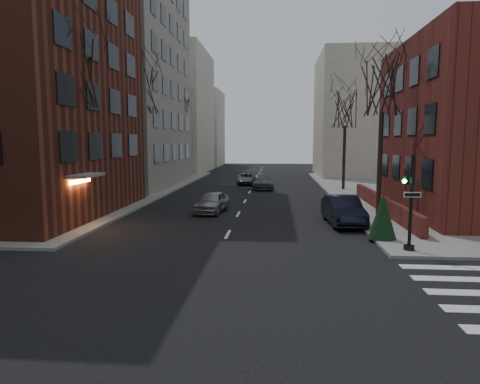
# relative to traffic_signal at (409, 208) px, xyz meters

# --- Properties ---
(ground) EXTENTS (160.00, 160.00, 0.00)m
(ground) POSITION_rel_traffic_signal_xyz_m (-7.94, -8.99, -1.91)
(ground) COLOR black
(ground) RESTS_ON ground
(building_left_tan) EXTENTS (18.00, 18.00, 28.00)m
(building_left_tan) POSITION_rel_traffic_signal_xyz_m (-24.94, 25.01, 12.09)
(building_left_tan) COLOR gray
(building_left_tan) RESTS_ON ground
(low_wall_right) EXTENTS (0.35, 16.00, 1.00)m
(low_wall_right) POSITION_rel_traffic_signal_xyz_m (1.36, 10.01, -1.26)
(low_wall_right) COLOR maroon
(low_wall_right) RESTS_ON sidewalk_far_right
(building_distant_la) EXTENTS (14.00, 16.00, 18.00)m
(building_distant_la) POSITION_rel_traffic_signal_xyz_m (-22.94, 46.01, 7.09)
(building_distant_la) COLOR beige
(building_distant_la) RESTS_ON ground
(building_distant_ra) EXTENTS (14.00, 14.00, 16.00)m
(building_distant_ra) POSITION_rel_traffic_signal_xyz_m (7.06, 41.01, 6.09)
(building_distant_ra) COLOR beige
(building_distant_ra) RESTS_ON ground
(building_distant_lb) EXTENTS (10.00, 12.00, 14.00)m
(building_distant_lb) POSITION_rel_traffic_signal_xyz_m (-20.94, 63.01, 5.09)
(building_distant_lb) COLOR beige
(building_distant_lb) RESTS_ON ground
(traffic_signal) EXTENTS (0.76, 0.44, 4.00)m
(traffic_signal) POSITION_rel_traffic_signal_xyz_m (0.00, 0.00, 0.00)
(traffic_signal) COLOR black
(traffic_signal) RESTS_ON sidewalk_far_right
(tree_left_a) EXTENTS (4.18, 4.18, 10.26)m
(tree_left_a) POSITION_rel_traffic_signal_xyz_m (-16.74, 5.01, 6.56)
(tree_left_a) COLOR #2D231C
(tree_left_a) RESTS_ON sidewalk_far_left
(tree_left_b) EXTENTS (4.40, 4.40, 10.80)m
(tree_left_b) POSITION_rel_traffic_signal_xyz_m (-16.74, 17.01, 7.00)
(tree_left_b) COLOR #2D231C
(tree_left_b) RESTS_ON sidewalk_far_left
(tree_left_c) EXTENTS (3.96, 3.96, 9.72)m
(tree_left_c) POSITION_rel_traffic_signal_xyz_m (-16.74, 31.01, 6.12)
(tree_left_c) COLOR #2D231C
(tree_left_c) RESTS_ON sidewalk_far_left
(tree_right_a) EXTENTS (3.96, 3.96, 9.72)m
(tree_right_a) POSITION_rel_traffic_signal_xyz_m (0.86, 9.01, 6.12)
(tree_right_a) COLOR #2D231C
(tree_right_a) RESTS_ON sidewalk_far_right
(tree_right_b) EXTENTS (3.74, 3.74, 9.18)m
(tree_right_b) POSITION_rel_traffic_signal_xyz_m (0.86, 23.01, 5.68)
(tree_right_b) COLOR #2D231C
(tree_right_b) RESTS_ON sidewalk_far_right
(streetlamp_near) EXTENTS (0.36, 0.36, 6.28)m
(streetlamp_near) POSITION_rel_traffic_signal_xyz_m (-16.14, 13.01, 2.33)
(streetlamp_near) COLOR black
(streetlamp_near) RESTS_ON sidewalk_far_left
(streetlamp_far) EXTENTS (0.36, 0.36, 6.28)m
(streetlamp_far) POSITION_rel_traffic_signal_xyz_m (-16.14, 33.01, 2.33)
(streetlamp_far) COLOR black
(streetlamp_far) RESTS_ON sidewalk_far_left
(parked_sedan) EXTENTS (2.04, 5.00, 1.61)m
(parked_sedan) POSITION_rel_traffic_signal_xyz_m (-1.74, 6.16, -1.10)
(parked_sedan) COLOR black
(parked_sedan) RESTS_ON ground
(car_lane_silver) EXTENTS (2.16, 4.27, 1.39)m
(car_lane_silver) POSITION_rel_traffic_signal_xyz_m (-9.74, 9.57, -1.21)
(car_lane_silver) COLOR gray
(car_lane_silver) RESTS_ON ground
(car_lane_gray) EXTENTS (2.53, 5.09, 1.42)m
(car_lane_gray) POSITION_rel_traffic_signal_xyz_m (-6.91, 23.85, -1.20)
(car_lane_gray) COLOR #444549
(car_lane_gray) RESTS_ON ground
(car_lane_far) EXTENTS (2.35, 4.52, 1.22)m
(car_lane_far) POSITION_rel_traffic_signal_xyz_m (-8.74, 27.91, -1.30)
(car_lane_far) COLOR #46464B
(car_lane_far) RESTS_ON ground
(sandwich_board) EXTENTS (0.63, 0.73, 0.98)m
(sandwich_board) POSITION_rel_traffic_signal_xyz_m (-0.64, 2.62, -1.27)
(sandwich_board) COLOR white
(sandwich_board) RESTS_ON sidewalk_far_right
(evergreen_shrub) EXTENTS (1.39, 1.39, 2.15)m
(evergreen_shrub) POSITION_rel_traffic_signal_xyz_m (-0.56, 2.07, -0.68)
(evergreen_shrub) COLOR black
(evergreen_shrub) RESTS_ON sidewalk_far_right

